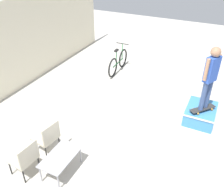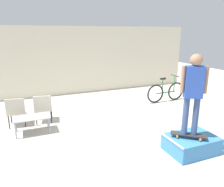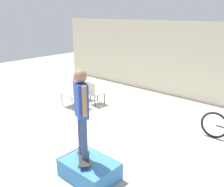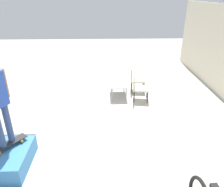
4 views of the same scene
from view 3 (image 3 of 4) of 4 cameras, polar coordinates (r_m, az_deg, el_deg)
ground_plane at (r=7.39m, az=-5.98°, el=-8.66°), size 24.00×24.00×0.00m
house_wall_back at (r=10.50m, az=13.05°, el=7.68°), size 12.00×0.06×3.00m
skate_ramp_box at (r=5.45m, az=-5.20°, el=-16.87°), size 1.16×0.82×0.42m
skateboard_on_ramp at (r=5.36m, az=-6.54°, el=-14.01°), size 0.74×0.66×0.07m
person_skater at (r=4.87m, az=-7.00°, el=-3.03°), size 0.52×0.35×1.82m
coffee_table at (r=9.15m, az=-8.62°, el=-0.58°), size 0.97×0.57×0.47m
patio_chair_left at (r=9.80m, az=-7.27°, el=1.29°), size 0.57×0.57×0.90m
patio_chair_right at (r=9.26m, az=-4.12°, el=0.39°), size 0.59×0.59×0.90m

